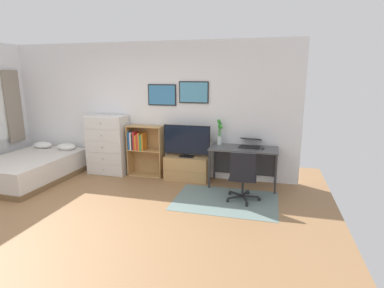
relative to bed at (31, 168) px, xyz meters
The scene contains 13 objects.
ground_plane 2.51m from the bed, 33.37° to the right, with size 7.20×7.20×0.00m, color #936B44.
wall_back_with_posters 2.60m from the bed, 26.64° to the left, with size 6.12×0.09×2.70m.
area_rug 3.93m from the bed, ahead, with size 1.70×1.20×0.01m, color slate.
bed is the anchor object (origin of this frame).
dresser 1.55m from the bed, 31.19° to the left, with size 0.81×0.46×1.23m.
bookshelf 2.25m from the bed, 22.46° to the left, with size 0.73×0.30×1.04m.
tv_stand 3.12m from the bed, 14.75° to the left, with size 0.86×0.41×0.47m.
television 3.16m from the bed, 14.35° to the left, with size 0.93×0.16×0.63m.
desk 4.21m from the bed, 10.75° to the left, with size 1.24×0.58×0.74m.
office_chair 4.20m from the bed, ahead, with size 0.56×0.58×0.86m.
laptop 4.35m from the bed, 11.11° to the left, with size 0.42×0.45×0.17m.
computer_mouse 4.55m from the bed, ahead, with size 0.06×0.10×0.03m, color #262628.
bamboo_vase 3.82m from the bed, 13.60° to the left, with size 0.11×0.10×0.49m.
Camera 1 is at (2.50, -3.48, 2.05)m, focal length 28.72 mm.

